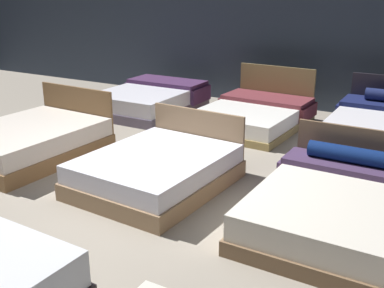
# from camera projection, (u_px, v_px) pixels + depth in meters

# --- Properties ---
(ground_plane) EXTENTS (18.00, 18.00, 0.02)m
(ground_plane) POSITION_uv_depth(u_px,v_px,m) (149.00, 193.00, 5.69)
(ground_plane) COLOR gray
(showroom_back_wall) EXTENTS (18.00, 0.06, 3.50)m
(showroom_back_wall) POSITION_uv_depth(u_px,v_px,m) (291.00, 20.00, 9.19)
(showroom_back_wall) COLOR #333D4C
(showroom_back_wall) RESTS_ON ground_plane
(bed_3) EXTENTS (1.66, 2.10, 0.87)m
(bed_3) POSITION_uv_depth(u_px,v_px,m) (30.00, 141.00, 6.80)
(bed_3) COLOR brown
(bed_3) RESTS_ON ground_plane
(bed_4) EXTENTS (1.62, 2.00, 0.80)m
(bed_4) POSITION_uv_depth(u_px,v_px,m) (158.00, 170.00, 5.78)
(bed_4) COLOR #8C6E4E
(bed_4) RESTS_ON ground_plane
(bed_5) EXTENTS (1.58, 2.07, 0.84)m
(bed_5) POSITION_uv_depth(u_px,v_px,m) (333.00, 206.00, 4.80)
(bed_5) COLOR brown
(bed_5) RESTS_ON ground_plane
(bed_6) EXTENTS (1.69, 2.14, 0.53)m
(bed_6) POSITION_uv_depth(u_px,v_px,m) (150.00, 99.00, 9.29)
(bed_6) COLOR #554D60
(bed_6) RESTS_ON ground_plane
(bed_7) EXTENTS (1.75, 2.19, 0.94)m
(bed_7) POSITION_uv_depth(u_px,v_px,m) (254.00, 115.00, 8.31)
(bed_7) COLOR olive
(bed_7) RESTS_ON ground_plane
(bed_8) EXTENTS (1.58, 2.09, 0.96)m
(bed_8) POSITION_uv_depth(u_px,v_px,m) (381.00, 129.00, 7.22)
(bed_8) COLOR #2E2830
(bed_8) RESTS_ON ground_plane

